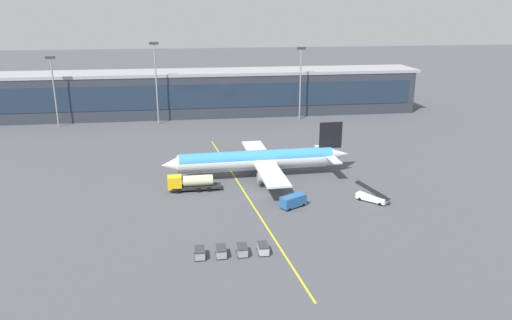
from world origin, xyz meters
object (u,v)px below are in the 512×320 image
(baggage_cart_1, at_px, (221,251))
(baggage_cart_2, at_px, (242,250))
(crew_van, at_px, (293,201))
(fuel_tanker, at_px, (191,182))
(baggage_cart_3, at_px, (263,248))
(main_airliner, at_px, (258,160))
(belt_loader, at_px, (372,197))
(baggage_cart_0, at_px, (200,253))

(baggage_cart_1, xyz_separation_m, baggage_cart_2, (3.20, 0.02, 0.00))
(crew_van, height_order, baggage_cart_1, crew_van)
(fuel_tanker, bearing_deg, baggage_cart_2, -75.53)
(baggage_cart_1, relative_size, baggage_cart_3, 1.00)
(baggage_cart_2, bearing_deg, baggage_cart_3, 0.39)
(main_airliner, bearing_deg, baggage_cart_3, -96.96)
(crew_van, bearing_deg, belt_loader, 1.97)
(main_airliner, xyz_separation_m, fuel_tanker, (-14.74, -6.54, -2.15))
(baggage_cart_0, bearing_deg, baggage_cart_3, 0.39)
(baggage_cart_0, height_order, baggage_cart_1, same)
(main_airliner, distance_m, fuel_tanker, 16.27)
(main_airliner, distance_m, crew_van, 18.56)
(baggage_cart_0, distance_m, baggage_cart_3, 9.60)
(main_airliner, distance_m, belt_loader, 26.40)
(fuel_tanker, bearing_deg, crew_van, -31.38)
(main_airliner, relative_size, baggage_cart_2, 15.65)
(baggage_cart_2, bearing_deg, main_airliner, 77.93)
(baggage_cart_2, bearing_deg, fuel_tanker, 104.47)
(crew_van, distance_m, baggage_cart_3, 18.73)
(fuel_tanker, xyz_separation_m, baggage_cart_0, (0.90, -28.30, -0.96))
(baggage_cart_1, bearing_deg, crew_van, 49.13)
(fuel_tanker, distance_m, baggage_cart_1, 28.59)
(belt_loader, distance_m, baggage_cart_0, 37.75)
(crew_van, height_order, baggage_cart_2, crew_van)
(belt_loader, relative_size, baggage_cart_0, 2.20)
(fuel_tanker, height_order, belt_loader, belt_loader)
(baggage_cart_2, bearing_deg, baggage_cart_0, -179.61)
(fuel_tanker, relative_size, baggage_cart_3, 4.08)
(baggage_cart_0, bearing_deg, main_airliner, 68.33)
(main_airliner, height_order, baggage_cart_1, main_airliner)
(baggage_cart_0, relative_size, baggage_cart_2, 1.00)
(baggage_cart_0, xyz_separation_m, baggage_cart_2, (6.40, 0.04, 0.00))
(belt_loader, xyz_separation_m, baggage_cart_3, (-23.88, -17.37, -0.21))
(baggage_cart_0, height_order, baggage_cart_3, same)
(main_airliner, xyz_separation_m, belt_loader, (19.64, -17.40, -2.91))
(baggage_cart_2, xyz_separation_m, baggage_cart_3, (3.20, 0.02, 0.00))
(belt_loader, relative_size, baggage_cart_1, 2.20)
(main_airliner, bearing_deg, belt_loader, -41.55)
(fuel_tanker, relative_size, baggage_cart_1, 4.08)
(fuel_tanker, relative_size, crew_van, 2.01)
(baggage_cart_3, bearing_deg, baggage_cart_1, -179.61)
(belt_loader, xyz_separation_m, baggage_cart_2, (-27.08, -17.39, -0.21))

